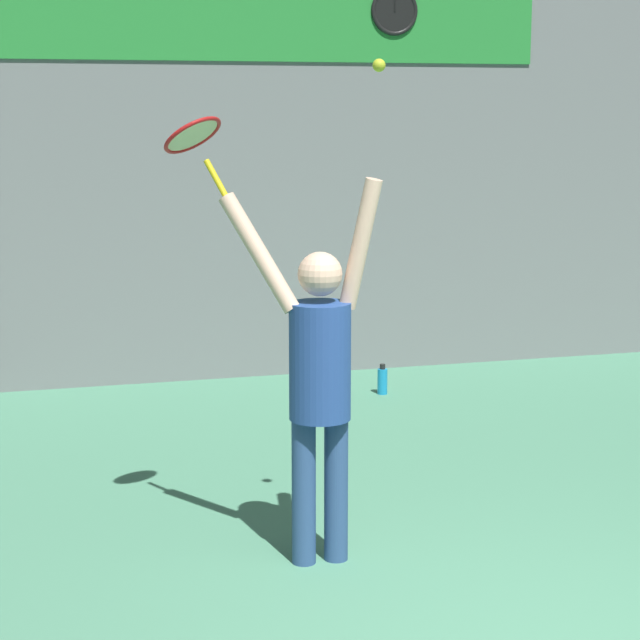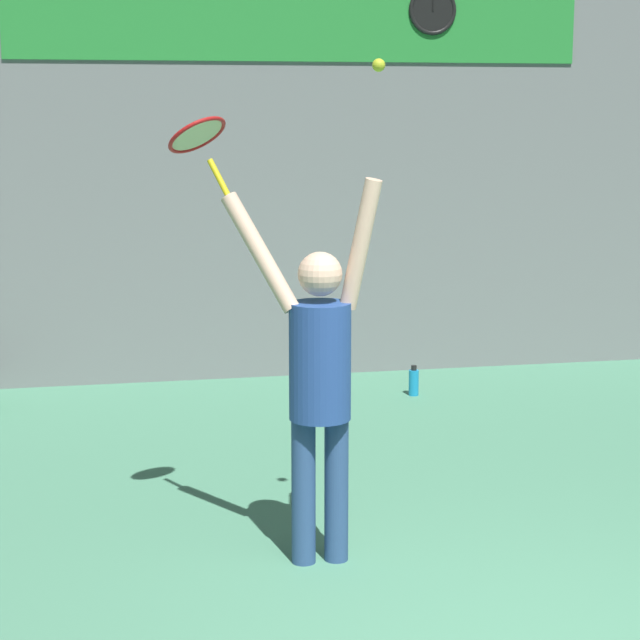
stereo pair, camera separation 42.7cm
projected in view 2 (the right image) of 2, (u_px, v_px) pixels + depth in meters
The scene contains 7 objects.
back_wall at pixel (300, 100), 10.28m from camera, with size 18.00×0.10×5.00m.
sponsor_banner at pixel (301, 8), 10.08m from camera, with size 5.09×0.02×0.91m.
scoreboard_clock at pixel (433, 10), 10.29m from camera, with size 0.44×0.04×0.44m.
tennis_player at pixel (319, 372), 6.12m from camera, with size 0.83×0.47×2.08m.
tennis_racket at pixel (199, 138), 6.16m from camera, with size 0.44×0.44×0.43m.
tennis_ball at pixel (379, 65), 5.78m from camera, with size 0.07×0.07×0.07m.
water_bottle at pixel (414, 382), 9.91m from camera, with size 0.09×0.09×0.26m.
Camera 2 is at (-1.93, -4.13, 2.43)m, focal length 65.00 mm.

